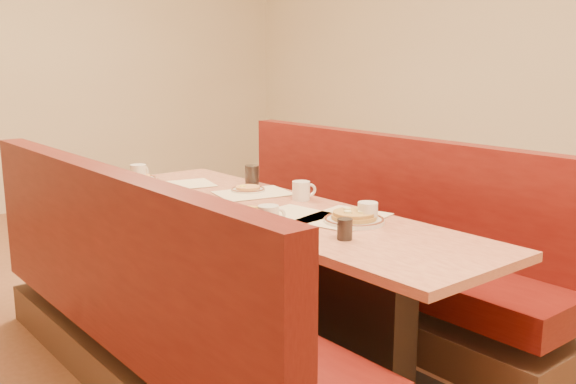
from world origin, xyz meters
TOP-DOWN VIEW (x-y plane):
  - ground at (0.00, 0.00)m, footprint 8.00×8.00m
  - diner_table at (0.00, 0.00)m, footprint 0.70×2.50m
  - booth_left at (-0.73, 0.00)m, footprint 0.55×2.50m
  - booth_right at (0.73, 0.00)m, footprint 0.55×2.50m
  - placemat_near_left at (-0.09, -0.19)m, footprint 0.48×0.39m
  - placemat_near_right at (0.12, -0.37)m, footprint 0.48×0.41m
  - placemat_far_left at (-0.07, 0.82)m, footprint 0.43×0.36m
  - placemat_far_right at (0.12, 0.35)m, footprint 0.45×0.37m
  - pancake_plate at (0.10, -0.46)m, footprint 0.28×0.28m
  - eggs_plate at (-0.25, -0.02)m, footprint 0.28×0.28m
  - extra_plate_mid at (0.13, 0.42)m, footprint 0.19×0.19m
  - extra_plate_far at (-0.22, 1.10)m, footprint 0.24×0.24m
  - coffee_mug_a at (0.14, -0.51)m, footprint 0.13×0.09m
  - coffee_mug_b at (-0.25, -0.28)m, footprint 0.13×0.09m
  - coffee_mug_c at (0.23, 0.06)m, footprint 0.13×0.09m
  - coffee_mug_d at (-0.20, 1.10)m, footprint 0.13×0.10m
  - soda_tumbler_near at (-0.13, -0.63)m, footprint 0.06×0.06m
  - soda_tumbler_mid at (0.28, 0.58)m, footprint 0.08×0.08m

SIDE VIEW (x-z plane):
  - ground at x=0.00m, z-range 0.00..0.00m
  - booth_left at x=-0.73m, z-range -0.16..0.89m
  - booth_right at x=0.73m, z-range -0.16..0.89m
  - diner_table at x=0.00m, z-range 0.00..0.75m
  - placemat_near_left at x=-0.09m, z-range 0.75..0.76m
  - placemat_near_right at x=0.12m, z-range 0.75..0.76m
  - placemat_far_left at x=-0.07m, z-range 0.75..0.76m
  - placemat_far_right at x=0.12m, z-range 0.75..0.76m
  - extra_plate_mid at x=0.13m, z-range 0.74..0.78m
  - eggs_plate at x=-0.25m, z-range 0.74..0.80m
  - extra_plate_far at x=-0.22m, z-range 0.74..0.79m
  - pancake_plate at x=0.10m, z-range 0.74..0.80m
  - soda_tumbler_near at x=-0.13m, z-range 0.75..0.84m
  - coffee_mug_a at x=0.14m, z-range 0.75..0.85m
  - coffee_mug_b at x=-0.25m, z-range 0.75..0.85m
  - coffee_mug_c at x=0.23m, z-range 0.75..0.85m
  - coffee_mug_d at x=-0.20m, z-range 0.75..0.86m
  - soda_tumbler_mid at x=0.28m, z-range 0.75..0.86m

